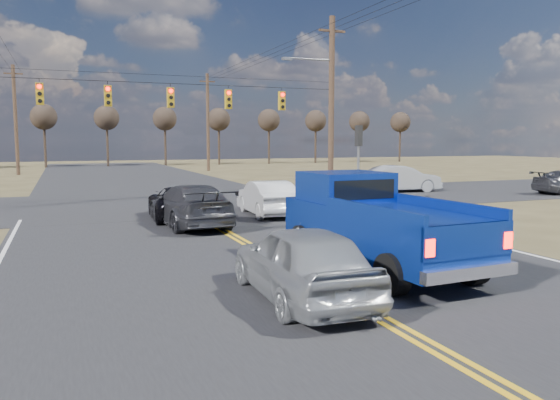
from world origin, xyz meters
name	(u,v)px	position (x,y,z in m)	size (l,w,h in m)	color
ground	(337,296)	(0.00, 0.00, 0.00)	(160.00, 160.00, 0.00)	brown
road_main	(213,225)	(0.00, 10.00, 0.00)	(14.00, 120.00, 0.02)	#28282B
road_cross	(173,203)	(0.00, 18.00, 0.00)	(120.00, 12.00, 0.02)	#28282B
signal_gantry	(181,102)	(0.50, 17.79, 5.06)	(19.60, 4.83, 10.00)	#473323
utility_poles	(174,98)	(0.00, 17.00, 5.23)	(19.60, 58.32, 10.00)	#473323
treeline	(145,101)	(0.00, 26.96, 5.70)	(87.00, 117.80, 7.40)	#33261C
pickup_truck	(374,223)	(1.99, 1.84, 1.13)	(2.72, 6.30, 2.33)	black
silver_suv	(302,262)	(-0.80, 0.02, 0.77)	(1.83, 4.55, 1.55)	#999DA1
black_suv	(179,202)	(-0.80, 12.30, 0.66)	(2.19, 4.76, 1.32)	black
white_car_queue	(267,198)	(2.84, 11.84, 0.75)	(1.58, 4.52, 1.49)	silver
dgrey_car_queue	(190,205)	(-0.80, 10.19, 0.78)	(2.18, 5.36, 1.56)	#37383D
cross_car_east_near	(400,179)	(14.11, 18.65, 0.82)	(4.98, 1.74, 1.64)	#AFB3B7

